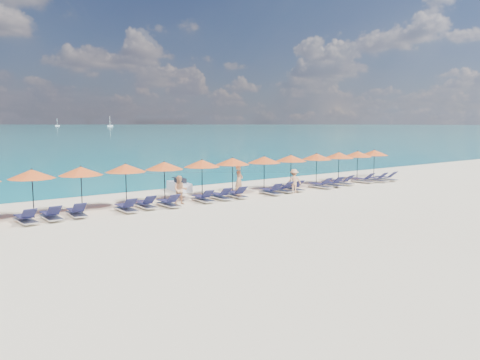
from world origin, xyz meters
TOP-DOWN VIEW (x-y plane):
  - ground at (0.00, 0.00)m, footprint 1400.00×1400.00m
  - sailboat_near at (147.87, 567.52)m, footprint 5.11×1.70m
  - sailboat_far at (181.43, 485.27)m, footprint 6.05×2.02m
  - jetski at (-0.71, 8.48)m, footprint 1.22×2.45m
  - beachgoer_a at (1.52, 5.13)m, footprint 0.77×0.68m
  - beachgoer_b at (-3.06, 4.22)m, footprint 0.86×0.74m
  - beachgoer_c at (4.58, 3.55)m, footprint 1.05×0.87m
  - umbrella_2 at (-10.20, 5.10)m, footprint 2.10×2.10m
  - umbrella_3 at (-8.00, 5.09)m, footprint 2.10×2.10m
  - umbrella_4 at (-5.66, 5.24)m, footprint 2.10×2.10m
  - umbrella_5 at (-3.47, 5.19)m, footprint 2.10×2.10m
  - umbrella_6 at (-1.08, 5.18)m, footprint 2.10×2.10m
  - umbrella_7 at (1.17, 5.32)m, footprint 2.10×2.10m
  - umbrella_8 at (3.47, 5.10)m, footprint 2.10×2.10m
  - umbrella_9 at (5.70, 5.04)m, footprint 2.10×2.10m
  - umbrella_10 at (8.09, 5.04)m, footprint 2.10×2.10m
  - umbrella_11 at (10.36, 5.05)m, footprint 2.10×2.10m
  - umbrella_12 at (12.47, 5.09)m, footprint 2.10×2.10m
  - umbrella_13 at (14.72, 5.30)m, footprint 2.10×2.10m
  - lounger_3 at (-10.80, 3.97)m, footprint 0.73×1.74m
  - lounger_4 at (-9.73, 4.05)m, footprint 0.65×1.71m
  - lounger_5 at (-8.58, 4.12)m, footprint 0.73×1.74m
  - lounger_6 at (-6.27, 3.88)m, footprint 0.64×1.71m
  - lounger_7 at (-5.12, 4.15)m, footprint 0.67×1.72m
  - lounger_8 at (-3.97, 3.84)m, footprint 0.62×1.70m
  - lounger_9 at (-1.76, 4.03)m, footprint 0.71×1.73m
  - lounger_10 at (-0.52, 4.11)m, footprint 0.70×1.73m
  - lounger_11 at (0.57, 4.09)m, footprint 0.78×1.75m
  - lounger_12 at (2.93, 3.81)m, footprint 0.76×1.75m
  - lounger_13 at (4.04, 4.09)m, footprint 0.77×1.75m
  - lounger_14 at (5.07, 4.13)m, footprint 0.73×1.74m
  - lounger_15 at (7.38, 3.96)m, footprint 0.73×1.74m
  - lounger_16 at (8.48, 3.89)m, footprint 0.72×1.73m
  - lounger_17 at (9.77, 4.15)m, footprint 0.76×1.75m
  - lounger_18 at (11.92, 4.09)m, footprint 0.76×1.75m
  - lounger_19 at (13.02, 3.76)m, footprint 0.74×1.74m
  - lounger_20 at (14.18, 3.77)m, footprint 0.78×1.75m

SIDE VIEW (x-z plane):
  - ground at x=0.00m, z-range 0.00..0.00m
  - lounger_3 at x=-10.80m, z-range -0.09..0.56m
  - lounger_4 at x=-9.73m, z-range -0.09..0.56m
  - lounger_5 at x=-8.58m, z-range -0.09..0.56m
  - lounger_6 at x=-6.27m, z-range -0.09..0.56m
  - lounger_7 at x=-5.12m, z-range -0.09..0.56m
  - lounger_8 at x=-3.97m, z-range -0.09..0.56m
  - lounger_9 at x=-1.76m, z-range -0.09..0.56m
  - lounger_10 at x=-0.52m, z-range -0.09..0.56m
  - lounger_11 at x=0.57m, z-range -0.09..0.56m
  - lounger_12 at x=2.93m, z-range -0.09..0.56m
  - lounger_13 at x=4.04m, z-range -0.09..0.56m
  - lounger_14 at x=5.07m, z-range -0.09..0.56m
  - lounger_15 at x=7.38m, z-range -0.09..0.56m
  - lounger_16 at x=8.48m, z-range -0.09..0.56m
  - lounger_17 at x=9.77m, z-range -0.09..0.56m
  - lounger_18 at x=11.92m, z-range -0.09..0.56m
  - lounger_19 at x=13.02m, z-range -0.09..0.56m
  - lounger_20 at x=14.18m, z-range -0.09..0.56m
  - jetski at x=-0.71m, z-range -0.07..0.76m
  - beachgoer_c at x=4.58m, z-range 0.00..1.49m
  - beachgoer_b at x=-3.06m, z-range 0.00..1.54m
  - beachgoer_a at x=1.52m, z-range 0.00..1.78m
  - sailboat_near at x=147.87m, z-range -3.73..5.65m
  - sailboat_far at x=181.43m, z-range -4.41..6.69m
  - umbrella_2 at x=-10.20m, z-range 0.88..3.16m
  - umbrella_3 at x=-8.00m, z-range 0.88..3.16m
  - umbrella_4 at x=-5.66m, z-range 0.88..3.16m
  - umbrella_5 at x=-3.47m, z-range 0.88..3.16m
  - umbrella_6 at x=-1.08m, z-range 0.88..3.16m
  - umbrella_7 at x=1.17m, z-range 0.88..3.16m
  - umbrella_8 at x=3.47m, z-range 0.88..3.16m
  - umbrella_9 at x=5.70m, z-range 0.88..3.16m
  - umbrella_10 at x=8.09m, z-range 0.88..3.16m
  - umbrella_11 at x=10.36m, z-range 0.88..3.16m
  - umbrella_12 at x=12.47m, z-range 0.88..3.16m
  - umbrella_13 at x=14.72m, z-range 0.88..3.16m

